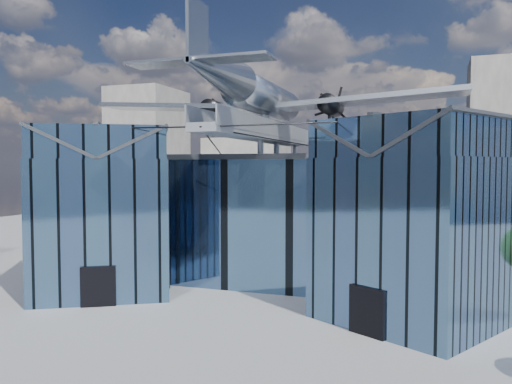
% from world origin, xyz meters
% --- Properties ---
extents(ground_plane, '(120.00, 120.00, 0.00)m').
position_xyz_m(ground_plane, '(0.00, 0.00, 0.00)').
color(ground_plane, gray).
extents(museum, '(32.88, 24.50, 17.60)m').
position_xyz_m(museum, '(0.00, 5.82, 5.54)').
color(museum, '#45668C').
rests_on(museum, ground).
extents(bg_towers, '(77.00, 24.50, 26.00)m').
position_xyz_m(bg_towers, '(1.45, 50.49, 10.01)').
color(bg_towers, gray).
rests_on(bg_towers, ground).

